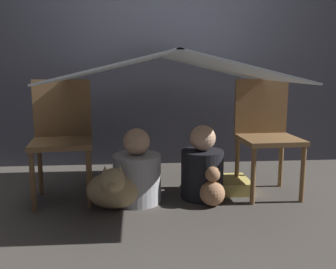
# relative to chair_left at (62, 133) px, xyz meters

# --- Properties ---
(ground_plane) EXTENTS (8.80, 8.80, 0.00)m
(ground_plane) POSITION_rel_chair_left_xyz_m (0.79, -0.30, -0.50)
(ground_plane) COLOR #47423D
(wall_back) EXTENTS (7.00, 0.05, 2.50)m
(wall_back) POSITION_rel_chair_left_xyz_m (0.79, 0.99, 0.75)
(wall_back) COLOR #3D3D47
(wall_back) RESTS_ON ground_plane
(chair_left) EXTENTS (0.48, 0.48, 0.90)m
(chair_left) POSITION_rel_chair_left_xyz_m (0.00, 0.00, 0.00)
(chair_left) COLOR brown
(chair_left) RESTS_ON ground_plane
(chair_right) EXTENTS (0.45, 0.45, 0.90)m
(chair_right) POSITION_rel_chair_left_xyz_m (1.57, 0.00, 0.00)
(chair_right) COLOR brown
(chair_right) RESTS_ON ground_plane
(sheet_canopy) EXTENTS (1.57, 1.54, 0.20)m
(sheet_canopy) POSITION_rel_chair_left_xyz_m (0.79, -0.08, 0.50)
(sheet_canopy) COLOR silver
(person_front) EXTENTS (0.35, 0.35, 0.56)m
(person_front) POSITION_rel_chair_left_xyz_m (0.56, -0.15, -0.28)
(person_front) COLOR #B2B2B7
(person_front) RESTS_ON ground_plane
(person_second) EXTENTS (0.32, 0.32, 0.56)m
(person_second) POSITION_rel_chair_left_xyz_m (1.05, -0.09, -0.27)
(person_second) COLOR black
(person_second) RESTS_ON ground_plane
(dog) EXTENTS (0.39, 0.39, 0.35)m
(dog) POSITION_rel_chair_left_xyz_m (0.40, -0.29, -0.35)
(dog) COLOR tan
(dog) RESTS_ON ground_plane
(floor_cushion) EXTENTS (0.42, 0.34, 0.10)m
(floor_cushion) POSITION_rel_chair_left_xyz_m (1.25, 0.04, -0.45)
(floor_cushion) COLOR #E5CC66
(floor_cushion) RESTS_ON ground_plane
(plush_toy) EXTENTS (0.18, 0.18, 0.29)m
(plush_toy) POSITION_rel_chair_left_xyz_m (1.10, -0.27, -0.38)
(plush_toy) COLOR tan
(plush_toy) RESTS_ON ground_plane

